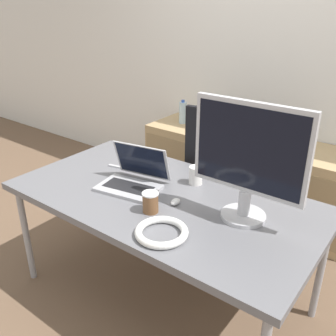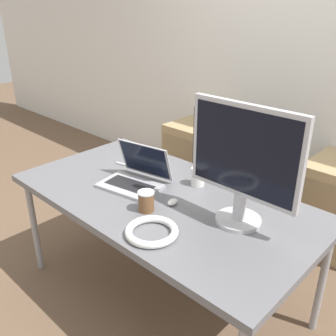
# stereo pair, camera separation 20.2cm
# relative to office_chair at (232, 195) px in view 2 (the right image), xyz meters

# --- Properties ---
(ground_plane) EXTENTS (14.00, 14.00, 0.00)m
(ground_plane) POSITION_rel_office_chair_xyz_m (0.03, -0.75, -0.40)
(ground_plane) COLOR brown
(wall_back) EXTENTS (10.00, 0.05, 2.60)m
(wall_back) POSITION_rel_office_chair_xyz_m (0.03, 0.78, 0.90)
(wall_back) COLOR white
(wall_back) RESTS_ON ground_plane
(desk) EXTENTS (1.71, 0.90, 0.71)m
(desk) POSITION_rel_office_chair_xyz_m (0.03, -0.75, 0.26)
(desk) COLOR slate
(desk) RESTS_ON ground_plane
(office_chair) EXTENTS (0.57, 0.60, 1.07)m
(office_chair) POSITION_rel_office_chair_xyz_m (0.00, 0.00, 0.00)
(office_chair) COLOR #232326
(office_chair) RESTS_ON ground_plane
(cabinet_left) EXTENTS (0.47, 0.51, 0.67)m
(cabinet_left) POSITION_rel_office_chair_xyz_m (-0.71, 0.49, -0.07)
(cabinet_left) COLOR tan
(cabinet_left) RESTS_ON ground_plane
(water_bottle) EXTENTS (0.07, 0.07, 0.21)m
(water_bottle) POSITION_rel_office_chair_xyz_m (-0.71, 0.49, 0.36)
(water_bottle) COLOR silver
(water_bottle) RESTS_ON cabinet_left
(laptop_center) EXTENTS (0.38, 0.35, 0.23)m
(laptop_center) POSITION_rel_office_chair_xyz_m (-0.17, -0.77, 0.36)
(laptop_center) COLOR #ADADB2
(laptop_center) RESTS_ON desk
(monitor) EXTENTS (0.56, 0.22, 0.58)m
(monitor) POSITION_rel_office_chair_xyz_m (0.49, -0.69, 0.62)
(monitor) COLOR #B7B7BC
(monitor) RESTS_ON desk
(mouse) EXTENTS (0.04, 0.06, 0.03)m
(mouse) POSITION_rel_office_chair_xyz_m (0.14, -0.79, 0.32)
(mouse) COLOR silver
(mouse) RESTS_ON desk
(coffee_cup_white) EXTENTS (0.08, 0.08, 0.11)m
(coffee_cup_white) POSITION_rel_office_chair_xyz_m (0.09, -0.52, 0.36)
(coffee_cup_white) COLOR white
(coffee_cup_white) RESTS_ON desk
(coffee_cup_brown) EXTENTS (0.08, 0.08, 0.11)m
(coffee_cup_brown) POSITION_rel_office_chair_xyz_m (0.09, -0.93, 0.36)
(coffee_cup_brown) COLOR brown
(coffee_cup_brown) RESTS_ON desk
(cable_coil) EXTENTS (0.25, 0.25, 0.04)m
(cable_coil) POSITION_rel_office_chair_xyz_m (0.26, -1.06, 0.32)
(cable_coil) COLOR white
(cable_coil) RESTS_ON desk
(scissors) EXTENTS (0.17, 0.06, 0.01)m
(scissors) POSITION_rel_office_chair_xyz_m (-0.40, -0.63, 0.31)
(scissors) COLOR #B2B2B7
(scissors) RESTS_ON desk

